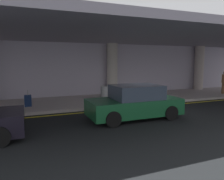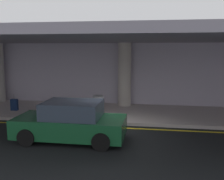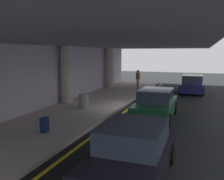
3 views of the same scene
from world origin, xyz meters
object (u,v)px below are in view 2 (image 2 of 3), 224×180
(support_column_center, at_px, (125,75))
(trash_bin_steel, at_px, (98,104))
(car_dark_green, at_px, (71,122))
(suitcase_upright_primary, at_px, (14,105))

(support_column_center, relative_size, trash_bin_steel, 4.29)
(support_column_center, height_order, trash_bin_steel, support_column_center)
(car_dark_green, relative_size, suitcase_upright_primary, 4.56)
(car_dark_green, bearing_deg, suitcase_upright_primary, 139.20)
(support_column_center, bearing_deg, suitcase_upright_primary, -158.58)
(car_dark_green, distance_m, trash_bin_steel, 4.23)
(support_column_center, distance_m, trash_bin_steel, 2.57)
(car_dark_green, bearing_deg, support_column_center, 77.20)
(suitcase_upright_primary, relative_size, trash_bin_steel, 1.06)
(suitcase_upright_primary, bearing_deg, car_dark_green, -39.84)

